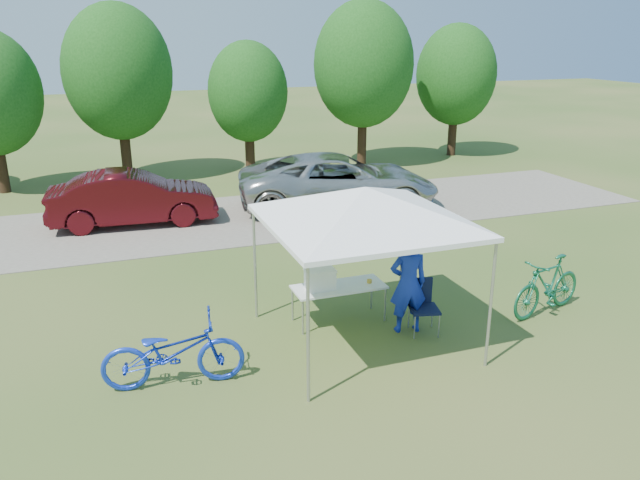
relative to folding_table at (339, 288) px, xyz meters
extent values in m
plane|color=#2D5119|center=(0.11, -0.83, -0.65)|extent=(100.00, 100.00, 0.00)
cube|color=gray|center=(0.11, 7.17, -0.64)|extent=(24.00, 5.00, 0.02)
cylinder|color=#A5A5AA|center=(-1.39, -2.33, 0.40)|extent=(0.05, 0.05, 2.10)
cylinder|color=#A5A5AA|center=(1.61, -2.33, 0.40)|extent=(0.05, 0.05, 2.10)
cylinder|color=#A5A5AA|center=(-1.39, 0.67, 0.40)|extent=(0.05, 0.05, 2.10)
cylinder|color=#A5A5AA|center=(1.61, 0.67, 0.40)|extent=(0.05, 0.05, 2.10)
cube|color=white|center=(0.11, -0.83, 1.49)|extent=(3.15, 3.15, 0.08)
pyramid|color=white|center=(0.11, -0.83, 2.08)|extent=(4.53, 4.53, 0.55)
cylinder|color=#382314|center=(-6.89, 12.87, 0.22)|extent=(0.36, 0.36, 1.75)
cylinder|color=#382314|center=(-2.89, 13.47, 0.36)|extent=(0.36, 0.36, 2.03)
ellipsoid|color=#144711|center=(-2.89, 13.47, 3.12)|extent=(3.71, 3.71, 4.64)
cylinder|color=#382314|center=(1.61, 13.27, 0.15)|extent=(0.36, 0.36, 1.61)
ellipsoid|color=#144711|center=(1.61, 13.27, 2.34)|extent=(2.94, 2.94, 3.68)
cylinder|color=#382314|center=(6.11, 12.97, 0.40)|extent=(0.36, 0.36, 2.10)
ellipsoid|color=#144711|center=(6.11, 12.97, 3.25)|extent=(3.84, 3.84, 4.80)
cylinder|color=#382314|center=(10.61, 13.57, 0.26)|extent=(0.36, 0.36, 1.82)
ellipsoid|color=#144711|center=(10.61, 13.57, 2.73)|extent=(3.33, 3.33, 4.16)
cube|color=white|center=(0.00, 0.00, 0.02)|extent=(1.69, 0.70, 0.04)
cylinder|color=#A5A5AA|center=(-0.80, -0.30, -0.32)|extent=(0.04, 0.04, 0.66)
cylinder|color=#A5A5AA|center=(0.80, -0.30, -0.32)|extent=(0.04, 0.04, 0.66)
cylinder|color=#A5A5AA|center=(-0.80, 0.30, -0.32)|extent=(0.04, 0.04, 0.66)
cylinder|color=#A5A5AA|center=(0.80, 0.30, -0.32)|extent=(0.04, 0.04, 0.66)
cube|color=black|center=(1.24, -0.96, -0.19)|extent=(0.59, 0.59, 0.04)
cube|color=black|center=(1.24, -0.72, 0.07)|extent=(0.48, 0.16, 0.49)
cylinder|color=#A5A5AA|center=(1.02, -1.18, -0.43)|extent=(0.02, 0.02, 0.43)
cylinder|color=#A5A5AA|center=(1.45, -1.18, -0.43)|extent=(0.02, 0.02, 0.43)
cylinder|color=#A5A5AA|center=(1.02, -0.74, -0.43)|extent=(0.02, 0.02, 0.43)
cylinder|color=#A5A5AA|center=(1.45, -0.74, -0.43)|extent=(0.02, 0.02, 0.43)
cube|color=white|center=(-0.37, 0.00, 0.21)|extent=(0.50, 0.33, 0.33)
cube|color=white|center=(-0.37, 0.00, 0.40)|extent=(0.52, 0.36, 0.04)
cylinder|color=gold|center=(0.58, -0.05, 0.08)|extent=(0.09, 0.09, 0.07)
imported|color=#142AAA|center=(0.99, -0.78, 0.26)|extent=(0.73, 0.55, 1.82)
imported|color=#1637C7|center=(-3.14, -1.21, -0.10)|extent=(2.19, 1.01, 1.11)
imported|color=#166342|center=(3.81, -1.02, -0.09)|extent=(1.93, 0.97, 1.12)
imported|color=#BBB9B6|center=(2.81, 7.15, 0.19)|extent=(6.39, 4.01, 1.65)
imported|color=#420B0F|center=(-3.08, 7.60, 0.11)|extent=(4.56, 1.83, 1.47)
camera|label=1|loc=(-3.90, -9.75, 4.44)|focal=35.00mm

